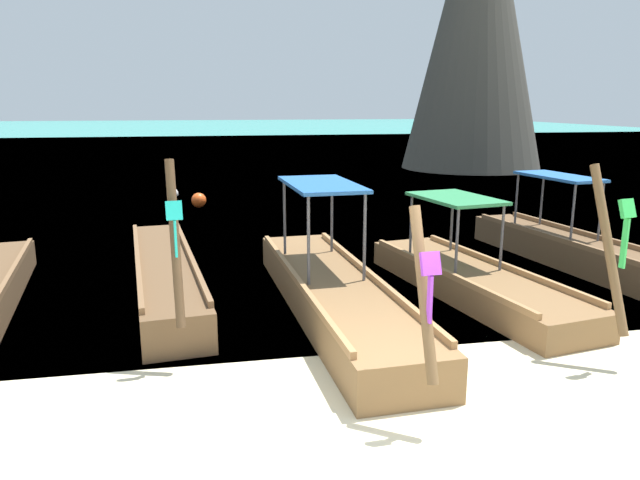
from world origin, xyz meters
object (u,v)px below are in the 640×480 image
(mooring_buoy_far, at_px, (199,200))
(longtail_boat_violet_ribbon, at_px, (334,292))
(longtail_boat_orange_ribbon, at_px, (578,251))
(mooring_buoy_near, at_px, (173,194))
(longtail_boat_turquoise_ribbon, at_px, (165,274))
(karst_rock, at_px, (480,19))
(longtail_boat_green_ribbon, at_px, (473,279))

(mooring_buoy_far, bearing_deg, longtail_boat_violet_ribbon, -78.24)
(longtail_boat_violet_ribbon, bearing_deg, longtail_boat_orange_ribbon, 17.35)
(longtail_boat_orange_ribbon, height_order, mooring_buoy_near, longtail_boat_orange_ribbon)
(longtail_boat_orange_ribbon, xyz_separation_m, mooring_buoy_near, (-8.84, 11.07, -0.15))
(longtail_boat_turquoise_ribbon, height_order, karst_rock, karst_rock)
(longtail_boat_violet_ribbon, height_order, karst_rock, karst_rock)
(longtail_boat_turquoise_ribbon, relative_size, mooring_buoy_near, 17.16)
(longtail_boat_orange_ribbon, height_order, mooring_buoy_far, longtail_boat_orange_ribbon)
(longtail_boat_turquoise_ribbon, xyz_separation_m, longtail_boat_green_ribbon, (5.45, -1.35, -0.01))
(longtail_boat_turquoise_ribbon, xyz_separation_m, karst_rock, (14.97, 19.15, 7.30))
(mooring_buoy_near, bearing_deg, longtail_boat_turquoise_ribbon, -88.00)
(karst_rock, bearing_deg, longtail_boat_orange_ribbon, -108.81)
(longtail_boat_green_ribbon, bearing_deg, mooring_buoy_near, 115.16)
(longtail_boat_turquoise_ribbon, bearing_deg, longtail_boat_violet_ribbon, -31.96)
(longtail_boat_turquoise_ribbon, height_order, longtail_boat_orange_ribbon, longtail_boat_turquoise_ribbon)
(karst_rock, height_order, mooring_buoy_near, karst_rock)
(karst_rock, xyz_separation_m, mooring_buoy_near, (-15.35, -8.06, -7.42))
(longtail_boat_violet_ribbon, height_order, mooring_buoy_near, longtail_boat_violet_ribbon)
(longtail_boat_violet_ribbon, xyz_separation_m, mooring_buoy_far, (-2.25, 10.81, -0.10))
(longtail_boat_turquoise_ribbon, distance_m, mooring_buoy_near, 11.09)
(karst_rock, xyz_separation_m, mooring_buoy_far, (-14.41, -10.09, -7.37))
(longtail_boat_orange_ribbon, bearing_deg, mooring_buoy_near, 128.60)
(longtail_boat_violet_ribbon, xyz_separation_m, longtail_boat_green_ribbon, (2.65, 0.40, -0.05))
(longtail_boat_green_ribbon, bearing_deg, karst_rock, 65.09)
(karst_rock, distance_m, mooring_buoy_near, 18.86)
(longtail_boat_violet_ribbon, distance_m, mooring_buoy_near, 13.23)
(karst_rock, height_order, mooring_buoy_far, karst_rock)
(longtail_boat_violet_ribbon, bearing_deg, karst_rock, 59.80)
(longtail_boat_turquoise_ribbon, distance_m, longtail_boat_green_ribbon, 5.62)
(longtail_boat_orange_ribbon, xyz_separation_m, mooring_buoy_far, (-7.90, 9.05, -0.11))
(mooring_buoy_near, xyz_separation_m, mooring_buoy_far, (0.94, -2.02, 0.05))
(longtail_boat_turquoise_ribbon, bearing_deg, karst_rock, 51.98)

